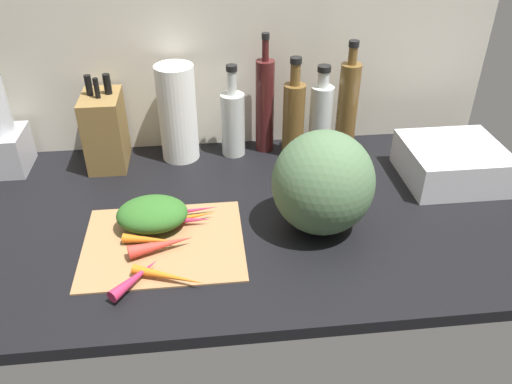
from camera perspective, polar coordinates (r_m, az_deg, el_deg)
The scene contains 20 objects.
ground_plane at distance 130.15cm, azimuth -5.22°, elevation -2.77°, with size 170.00×80.00×3.00cm, color black.
wall_back at distance 150.76cm, azimuth -6.37°, elevation 15.79°, with size 170.00×3.00×60.00cm, color beige.
cutting_board at distance 120.38cm, azimuth -10.32°, elevation -5.54°, with size 36.59×29.66×0.80cm, color #997047.
carrot_0 at distance 127.02cm, azimuth -8.19°, elevation -2.18°, with size 2.03×2.03×17.80cm, color #B2264C.
carrot_1 at distance 109.85cm, azimuth -13.35°, elevation -9.27°, with size 2.62×2.62×13.24cm, color #B2264C.
carrot_2 at distance 124.85cm, azimuth -7.69°, elevation -2.81°, with size 2.13×2.13×14.04cm, color orange.
carrot_3 at distance 119.21cm, azimuth -11.62°, elevation -5.24°, with size 2.18×2.18×13.22cm, color orange.
carrot_4 at distance 123.80cm, azimuth -7.95°, elevation -3.14°, with size 2.30×2.30×12.11cm, color #B2264C.
carrot_5 at distance 109.22cm, azimuth -9.75°, elevation -9.21°, with size 2.13×2.13×16.21cm, color orange.
carrot_6 at distance 116.66cm, azimuth -10.54°, elevation -5.78°, with size 3.10×3.10×14.69cm, color red.
carrot_greens_pile at distance 123.11cm, azimuth -11.54°, elevation -2.41°, with size 16.70×12.84×7.06cm, color #2D6023.
winter_squash at distance 117.99cm, azimuth 7.36°, elevation 1.01°, with size 23.62×22.78×24.66cm, color #4C6B47.
knife_block at distance 150.54cm, azimuth -16.46°, elevation 6.62°, with size 10.36×15.41×26.35cm.
paper_towel_roll at distance 148.24cm, azimuth -8.77°, elevation 8.62°, with size 10.76×10.76×27.80cm, color white.
bottle_0 at distance 150.14cm, azimuth -2.65°, elevation 7.80°, with size 6.87×6.87×27.20cm.
bottle_1 at distance 150.87cm, azimuth 0.92°, elevation 9.66°, with size 5.37×5.37×35.07cm.
bottle_2 at distance 149.36cm, azimuth 4.11°, elevation 8.29°, with size 6.29×6.29×29.47cm.
bottle_3 at distance 151.22cm, azimuth 7.12°, elevation 8.21°, with size 6.60×6.60×26.82cm.
bottle_4 at distance 152.19cm, azimuth 10.04°, elevation 9.28°, with size 5.91×5.91×33.35cm.
dish_rack at distance 149.39cm, azimuth 20.84°, elevation 3.06°, with size 25.63×23.74×9.95cm, color silver.
Camera 1 is at (0.19, -105.47, 74.76)cm, focal length 36.03 mm.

